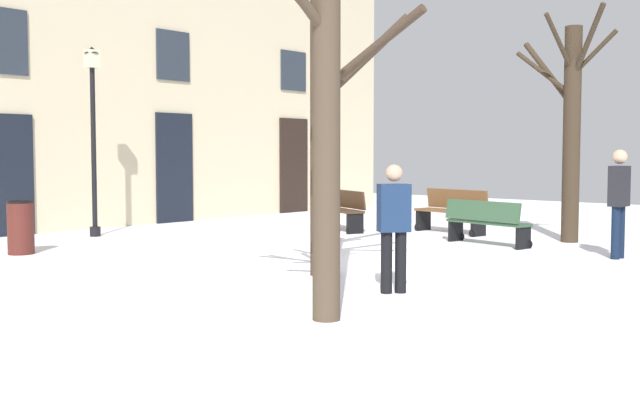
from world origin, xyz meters
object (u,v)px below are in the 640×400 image
(tree_right_of_center, at_px, (319,42))
(litter_bin, at_px, (21,227))
(bench_back_to_back_right, at_px, (452,211))
(person_strolling, at_px, (394,223))
(tree_foreground, at_px, (570,125))
(bench_back_to_back_left, at_px, (340,209))
(tree_center, at_px, (329,105))
(bench_near_center_tree, at_px, (486,222))
(person_near_bench, at_px, (619,198))
(streetlamp, at_px, (93,121))

(tree_right_of_center, height_order, litter_bin, tree_right_of_center)
(bench_back_to_back_right, distance_m, person_strolling, 7.16)
(litter_bin, bearing_deg, tree_foreground, -38.21)
(bench_back_to_back_left, bearing_deg, person_strolling, -20.84)
(bench_back_to_back_right, relative_size, bench_back_to_back_left, 0.93)
(tree_foreground, relative_size, tree_center, 0.87)
(litter_bin, xyz_separation_m, person_strolling, (1.35, -6.82, 0.40))
(litter_bin, xyz_separation_m, bench_back_to_back_left, (6.67, -1.44, 0.01))
(bench_near_center_tree, bearing_deg, bench_back_to_back_left, 5.09)
(person_strolling, distance_m, person_near_bench, 4.95)
(bench_back_to_back_left, xyz_separation_m, person_strolling, (-5.32, -5.37, 0.39))
(tree_right_of_center, bearing_deg, person_strolling, 10.38)
(streetlamp, xyz_separation_m, litter_bin, (-2.32, -1.48, -1.91))
(tree_right_of_center, xyz_separation_m, tree_center, (2.19, 1.78, -0.45))
(tree_right_of_center, relative_size, tree_center, 1.09)
(tree_center, bearing_deg, bench_back_to_back_right, 15.88)
(tree_right_of_center, bearing_deg, streetlamp, 72.66)
(tree_center, relative_size, person_near_bench, 2.85)
(tree_foreground, distance_m, person_strolling, 6.71)
(streetlamp, height_order, bench_back_to_back_right, streetlamp)
(tree_foreground, relative_size, person_near_bench, 2.49)
(tree_foreground, bearing_deg, tree_center, 172.04)
(tree_center, distance_m, bench_back_to_back_right, 6.47)
(streetlamp, bearing_deg, tree_foreground, -54.11)
(bench_back_to_back_left, xyz_separation_m, person_near_bench, (-0.46, -6.32, 0.52))
(bench_back_to_back_right, distance_m, person_near_bench, 4.41)
(litter_bin, xyz_separation_m, bench_back_to_back_right, (7.77, -3.66, 0.02))
(tree_foreground, bearing_deg, bench_back_to_back_right, 92.49)
(tree_center, height_order, person_near_bench, tree_center)
(tree_center, xyz_separation_m, person_strolling, (-0.47, -1.46, -1.51))
(person_strolling, bearing_deg, bench_near_center_tree, -125.74)
(tree_right_of_center, height_order, tree_center, tree_right_of_center)
(tree_foreground, relative_size, streetlamp, 1.14)
(bench_back_to_back_left, bearing_deg, bench_near_center_tree, 19.40)
(litter_bin, bearing_deg, tree_center, -71.25)
(tree_right_of_center, bearing_deg, person_near_bench, -5.44)
(person_strolling, bearing_deg, bench_back_to_back_right, -116.66)
(tree_center, distance_m, streetlamp, 6.86)
(bench_back_to_back_right, relative_size, bench_near_center_tree, 0.99)
(tree_foreground, bearing_deg, streetlamp, 125.89)
(tree_foreground, height_order, bench_back_to_back_right, tree_foreground)
(tree_right_of_center, xyz_separation_m, person_strolling, (1.73, 0.32, -1.97))
(bench_back_to_back_right, bearing_deg, bench_back_to_back_left, -144.25)
(bench_back_to_back_left, height_order, person_near_bench, person_near_bench)
(tree_center, height_order, streetlamp, tree_center)
(tree_foreground, xyz_separation_m, person_strolling, (-6.53, -0.61, -1.39))
(tree_right_of_center, height_order, bench_back_to_back_left, tree_right_of_center)
(tree_foreground, height_order, person_strolling, tree_foreground)
(tree_right_of_center, bearing_deg, bench_back_to_back_left, 38.92)
(person_strolling, height_order, person_near_bench, person_near_bench)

